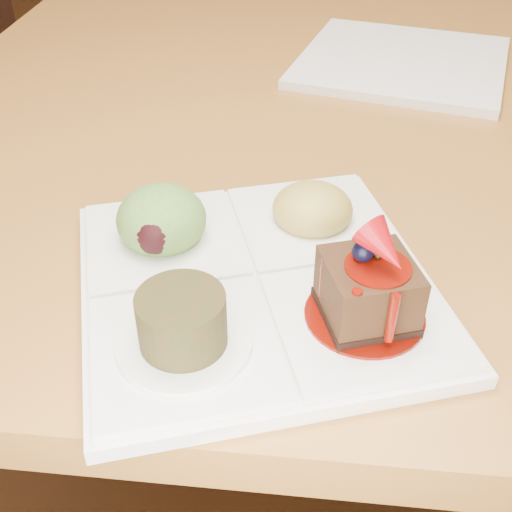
# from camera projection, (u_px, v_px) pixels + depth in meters

# --- Properties ---
(ground) EXTENTS (6.00, 6.00, 0.00)m
(ground) POSITION_uv_depth(u_px,v_px,m) (306.00, 328.00, 1.55)
(ground) COLOR brown
(dining_table) EXTENTS (1.00, 1.80, 0.75)m
(dining_table) POSITION_uv_depth(u_px,v_px,m) (324.00, 48.00, 1.13)
(dining_table) COLOR #A4642A
(dining_table) RESTS_ON ground
(sampler_plate) EXTENTS (0.34, 0.34, 0.10)m
(sampler_plate) POSITION_uv_depth(u_px,v_px,m) (252.00, 268.00, 0.49)
(sampler_plate) COLOR white
(sampler_plate) RESTS_ON dining_table
(second_plate) EXTENTS (0.33, 0.33, 0.01)m
(second_plate) POSITION_uv_depth(u_px,v_px,m) (402.00, 62.00, 0.88)
(second_plate) COLOR white
(second_plate) RESTS_ON dining_table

